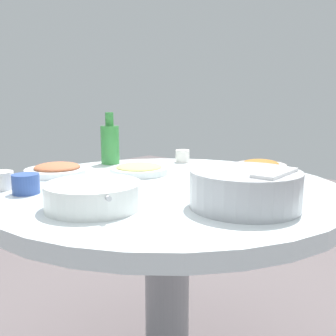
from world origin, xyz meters
TOP-DOWN VIEW (x-y plane):
  - round_dining_table at (0.00, 0.00)m, footprint 1.10×1.10m
  - rice_bowl at (0.06, 0.32)m, footprint 0.28×0.28m
  - soup_bowl at (0.32, 0.04)m, footprint 0.24×0.25m
  - dish_stirfry at (-0.42, 0.11)m, footprint 0.19×0.19m
  - dish_tofu_braise at (0.14, -0.41)m, footprint 0.23×0.23m
  - dish_noodles at (-0.06, -0.20)m, footprint 0.21×0.21m
  - green_bottle at (-0.14, -0.45)m, footprint 0.08×0.08m
  - tea_cup_near at (0.38, -0.33)m, footprint 0.08×0.08m
  - tea_cup_far at (-0.38, -0.24)m, footprint 0.06×0.06m
  - tea_cup_side at (0.36, -0.23)m, footprint 0.08×0.08m

SIDE VIEW (x-z plane):
  - round_dining_table at x=0.00m, z-range 0.22..0.94m
  - dish_noodles at x=-0.06m, z-range 0.72..0.76m
  - dish_tofu_braise at x=0.14m, z-range 0.72..0.76m
  - dish_stirfry at x=-0.42m, z-range 0.72..0.76m
  - tea_cup_near at x=0.38m, z-range 0.72..0.78m
  - tea_cup_far at x=-0.38m, z-range 0.72..0.78m
  - tea_cup_side at x=0.36m, z-range 0.72..0.78m
  - soup_bowl at x=0.32m, z-range 0.72..0.79m
  - rice_bowl at x=0.06m, z-range 0.72..0.82m
  - green_bottle at x=-0.14m, z-range 0.70..0.92m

